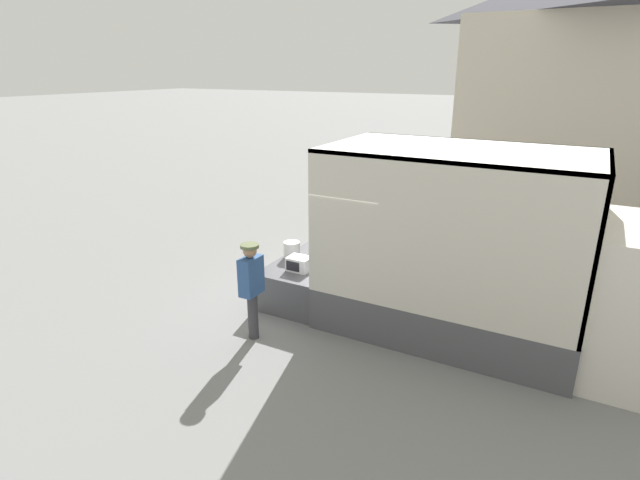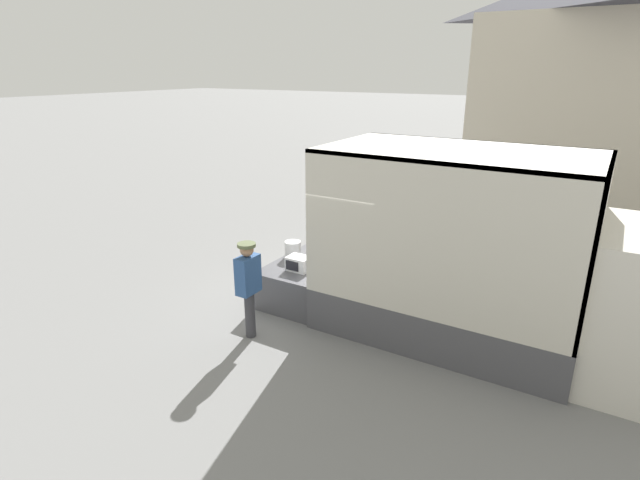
{
  "view_description": "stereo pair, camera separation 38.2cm",
  "coord_description": "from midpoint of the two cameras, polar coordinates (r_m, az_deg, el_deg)",
  "views": [
    {
      "loc": [
        4.03,
        -8.21,
        4.48
      ],
      "look_at": [
        -0.34,
        -0.2,
        1.32
      ],
      "focal_mm": 28.0,
      "sensor_mm": 36.0,
      "label": 1
    },
    {
      "loc": [
        4.36,
        -8.02,
        4.48
      ],
      "look_at": [
        -0.34,
        -0.2,
        1.32
      ],
      "focal_mm": 28.0,
      "sensor_mm": 36.0,
      "label": 2
    }
  ],
  "objects": [
    {
      "name": "microwave",
      "position": [
        9.63,
        -3.52,
        -2.73
      ],
      "size": [
        0.44,
        0.35,
        0.27
      ],
      "color": "white",
      "rests_on": "tailgate_deck"
    },
    {
      "name": "orange_bucket",
      "position": [
        10.26,
        -4.31,
        -1.14
      ],
      "size": [
        0.33,
        0.33,
        0.34
      ],
      "color": "silver",
      "rests_on": "tailgate_deck"
    },
    {
      "name": "tailgate_deck",
      "position": [
        10.3,
        -2.0,
        -4.34
      ],
      "size": [
        1.29,
        2.35,
        0.77
      ],
      "primitive_type": "cube",
      "color": "#4C4C51",
      "rests_on": "ground"
    },
    {
      "name": "house_backdrop",
      "position": [
        21.21,
        29.49,
        16.12
      ],
      "size": [
        9.43,
        7.32,
        8.31
      ],
      "color": "beige",
      "rests_on": "ground"
    },
    {
      "name": "worker_person",
      "position": [
        8.54,
        -9.13,
        -4.72
      ],
      "size": [
        0.31,
        0.44,
        1.73
      ],
      "color": "#38383D",
      "rests_on": "ground"
    },
    {
      "name": "portable_generator",
      "position": [
        10.57,
        -0.11,
        -0.32
      ],
      "size": [
        0.57,
        0.51,
        0.52
      ],
      "color": "black",
      "rests_on": "tailgate_deck"
    },
    {
      "name": "ground_plane",
      "position": [
        10.18,
        1.17,
        -7.01
      ],
      "size": [
        160.0,
        160.0,
        0.0
      ],
      "primitive_type": "plane",
      "color": "gray"
    },
    {
      "name": "box_truck",
      "position": [
        8.83,
        24.83,
        -5.98
      ],
      "size": [
        6.62,
        2.47,
        3.24
      ],
      "color": "silver",
      "rests_on": "ground"
    }
  ]
}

